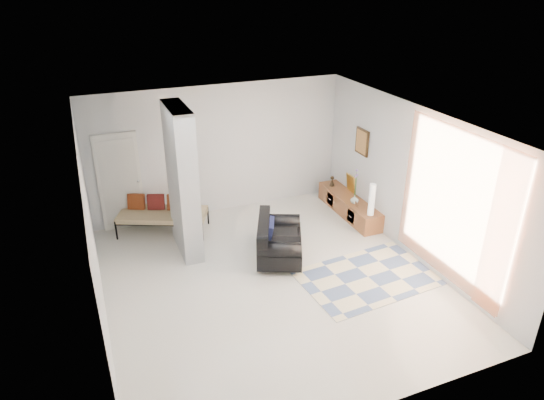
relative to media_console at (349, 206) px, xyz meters
name	(u,v)px	position (x,y,z in m)	size (l,w,h in m)	color
floor	(272,280)	(-2.52, -1.70, -0.20)	(6.00, 6.00, 0.00)	silver
ceiling	(272,124)	(-2.52, -1.70, 2.60)	(6.00, 6.00, 0.00)	white
wall_back	(219,150)	(-2.52, 1.30, 1.20)	(6.00, 6.00, 0.00)	silver
wall_front	(374,321)	(-2.52, -4.70, 1.20)	(6.00, 6.00, 0.00)	silver
wall_left	(93,240)	(-5.27, -1.70, 1.20)	(6.00, 6.00, 0.00)	silver
wall_right	(412,183)	(0.23, -1.70, 1.20)	(6.00, 6.00, 0.00)	silver
partition_column	(182,182)	(-3.62, -0.10, 1.20)	(0.35, 1.20, 2.80)	#A0A3A6
hallway_door	(120,182)	(-4.62, 1.26, 0.82)	(0.85, 0.06, 2.04)	white
curtain	(453,207)	(0.15, -2.85, 1.25)	(2.55, 2.55, 0.00)	orange
wall_art	(362,142)	(0.20, 0.00, 1.45)	(0.04, 0.45, 0.55)	#35210E
media_console	(349,206)	(0.00, 0.00, 0.00)	(0.45, 2.04, 0.80)	brown
loveseat	(277,240)	(-2.15, -1.04, 0.16)	(1.25, 1.55, 0.76)	silver
daybed	(161,213)	(-3.93, 0.78, 0.21)	(1.90, 1.39, 0.77)	black
area_rug	(368,277)	(-0.92, -2.26, -0.20)	(2.34, 1.56, 0.01)	beige
cylinder_lamp	(372,200)	(-0.02, -0.86, 0.53)	(0.12, 0.12, 0.67)	silver
bronze_figurine	(332,181)	(-0.05, 0.71, 0.31)	(0.12, 0.12, 0.23)	#2E2114
vase	(354,199)	(-0.05, -0.28, 0.29)	(0.17, 0.17, 0.18)	silver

